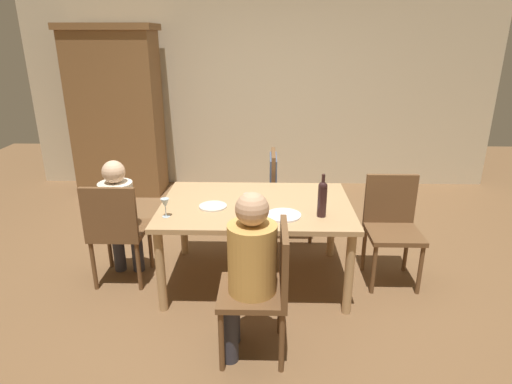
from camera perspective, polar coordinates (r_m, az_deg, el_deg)
name	(u,v)px	position (r m, az deg, el deg)	size (l,w,h in m)	color
ground_plane	(256,279)	(3.90, 0.00, -11.45)	(10.00, 10.00, 0.00)	brown
rear_room_partition	(261,89)	(6.10, 0.68, 13.55)	(6.40, 0.12, 2.70)	beige
armoire_cabinet	(117,112)	(6.02, -17.94, 10.09)	(1.18, 0.62, 2.18)	brown
dining_table	(256,212)	(3.60, 0.00, -2.69)	(1.57, 1.08, 0.72)	tan
chair_near	(266,283)	(2.83, 1.31, -11.94)	(0.44, 0.44, 0.92)	brown
chair_left_end	(116,227)	(3.78, -18.05, -4.42)	(0.44, 0.44, 0.92)	brown
chair_far_right	(280,183)	(4.48, 3.24, 1.24)	(0.46, 0.44, 0.92)	brown
chair_right_end	(392,221)	(3.88, 17.56, -3.73)	(0.44, 0.44, 0.92)	brown
person_woman_host	(248,265)	(2.77, -1.04, -9.63)	(0.36, 0.31, 1.15)	#33333D
person_man_bearded	(119,211)	(3.84, -17.68, -2.41)	(0.28, 0.32, 1.08)	#33333D
wine_bottle_tall_green	(322,198)	(3.31, 8.78, -0.76)	(0.07, 0.07, 0.34)	black
wine_glass_near_left	(165,204)	(3.34, -11.94, -1.56)	(0.07, 0.07, 0.15)	silver
wine_glass_centre	(248,199)	(3.37, -1.08, -0.93)	(0.07, 0.07, 0.15)	silver
dinner_plate_host	(213,206)	(3.51, -5.73, -1.89)	(0.23, 0.23, 0.01)	silver
dinner_plate_guest_left	(284,215)	(3.33, 3.68, -3.08)	(0.27, 0.27, 0.01)	white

